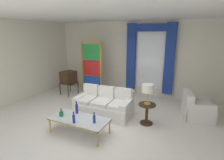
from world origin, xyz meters
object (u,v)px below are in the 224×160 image
(bottle_crystal_tall, at_px, (77,108))
(stained_glass_divider, at_px, (92,69))
(peacock_figurine, at_px, (99,92))
(bottle_blue_decanter, at_px, (74,118))
(table_lamp_brass, at_px, (148,89))
(coffee_table, at_px, (79,120))
(round_side_table, at_px, (147,112))
(bottle_ruby_flask, at_px, (94,119))
(armchair_white, at_px, (196,109))
(couch_white_long, at_px, (104,104))
(vintage_tv, at_px, (69,78))
(bottle_amber_squat, at_px, (61,114))

(bottle_crystal_tall, distance_m, stained_glass_divider, 2.92)
(stained_glass_divider, xyz_separation_m, peacock_figurine, (0.53, -0.30, -0.84))
(bottle_blue_decanter, bearing_deg, table_lamp_brass, 46.77)
(stained_glass_divider, bearing_deg, coffee_table, -63.82)
(round_side_table, bearing_deg, table_lamp_brass, 0.00)
(bottle_ruby_flask, bearing_deg, stained_glass_divider, 122.93)
(armchair_white, relative_size, table_lamp_brass, 1.72)
(bottle_blue_decanter, xyz_separation_m, armchair_white, (2.63, 2.48, -0.24))
(bottle_blue_decanter, height_order, peacock_figurine, bottle_blue_decanter)
(table_lamp_brass, bearing_deg, couch_white_long, 176.23)
(stained_glass_divider, bearing_deg, bottle_ruby_flask, -57.07)
(bottle_crystal_tall, bearing_deg, stained_glass_divider, 113.94)
(vintage_tv, relative_size, table_lamp_brass, 2.36)
(bottle_ruby_flask, height_order, table_lamp_brass, table_lamp_brass)
(armchair_white, distance_m, peacock_figurine, 3.54)
(coffee_table, bearing_deg, stained_glass_divider, 116.18)
(couch_white_long, height_order, vintage_tv, vintage_tv)
(couch_white_long, bearing_deg, round_side_table, -3.77)
(vintage_tv, bearing_deg, bottle_crystal_tall, -46.74)
(bottle_crystal_tall, height_order, vintage_tv, vintage_tv)
(stained_glass_divider, relative_size, peacock_figurine, 3.67)
(couch_white_long, bearing_deg, bottle_crystal_tall, -103.01)
(bottle_blue_decanter, height_order, stained_glass_divider, stained_glass_divider)
(bottle_crystal_tall, height_order, peacock_figurine, bottle_crystal_tall)
(peacock_figurine, xyz_separation_m, table_lamp_brass, (2.28, -1.32, 0.81))
(couch_white_long, xyz_separation_m, bottle_crystal_tall, (-0.25, -1.10, 0.25))
(coffee_table, xyz_separation_m, vintage_tv, (-2.21, 2.32, 0.35))
(bottle_blue_decanter, bearing_deg, bottle_crystal_tall, 119.16)
(couch_white_long, xyz_separation_m, round_side_table, (1.40, -0.09, 0.05))
(bottle_amber_squat, height_order, stained_glass_divider, stained_glass_divider)
(bottle_crystal_tall, distance_m, vintage_tv, 2.88)
(coffee_table, height_order, vintage_tv, vintage_tv)
(armchair_white, height_order, table_lamp_brass, table_lamp_brass)
(bottle_crystal_tall, distance_m, peacock_figurine, 2.43)
(bottle_blue_decanter, bearing_deg, stained_glass_divider, 114.76)
(couch_white_long, height_order, stained_glass_divider, stained_glass_divider)
(vintage_tv, height_order, round_side_table, vintage_tv)
(bottle_blue_decanter, distance_m, bottle_amber_squat, 0.54)
(coffee_table, relative_size, bottle_amber_squat, 7.20)
(stained_glass_divider, relative_size, round_side_table, 3.70)
(bottle_crystal_tall, relative_size, round_side_table, 0.59)
(armchair_white, height_order, round_side_table, armchair_white)
(bottle_amber_squat, bearing_deg, table_lamp_brass, 34.75)
(bottle_ruby_flask, xyz_separation_m, armchair_white, (2.19, 2.27, -0.23))
(armchair_white, bearing_deg, bottle_amber_squat, -143.51)
(vintage_tv, relative_size, round_side_table, 2.26)
(armchair_white, relative_size, round_side_table, 1.65)
(bottle_crystal_tall, relative_size, armchair_white, 0.36)
(coffee_table, relative_size, peacock_figurine, 2.50)
(bottle_blue_decanter, distance_m, bottle_ruby_flask, 0.49)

